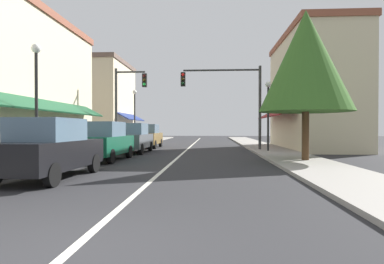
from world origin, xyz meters
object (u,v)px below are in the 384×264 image
at_px(parked_car_nearest_left, 49,149).
at_px(street_lamp_left_far, 135,108).
at_px(parked_car_third_left, 133,138).
at_px(traffic_signal_left_corner, 126,97).
at_px(street_lamp_left_near, 36,84).
at_px(parked_car_second_left, 104,141).
at_px(traffic_signal_mast_arm, 232,93).
at_px(tree_right_near, 306,61).
at_px(street_lamp_right_mid, 268,104).
at_px(parked_car_far_left, 147,136).

xyz_separation_m(parked_car_nearest_left, street_lamp_left_far, (-1.90, 18.37, 2.34)).
distance_m(parked_car_third_left, traffic_signal_left_corner, 3.80).
distance_m(street_lamp_left_near, street_lamp_left_far, 15.57).
relative_size(traffic_signal_left_corner, street_lamp_left_near, 1.17).
bearing_deg(street_lamp_left_far, traffic_signal_left_corner, -81.96).
relative_size(parked_car_third_left, street_lamp_left_far, 0.86).
distance_m(parked_car_second_left, traffic_signal_mast_arm, 9.44).
height_order(parked_car_second_left, traffic_signal_left_corner, traffic_signal_left_corner).
bearing_deg(parked_car_nearest_left, tree_right_near, 30.63).
xyz_separation_m(parked_car_second_left, street_lamp_left_near, (-1.78, -2.49, 2.30)).
xyz_separation_m(parked_car_nearest_left, traffic_signal_left_corner, (-1.05, 12.36, 2.71)).
bearing_deg(parked_car_second_left, traffic_signal_mast_arm, 47.52).
xyz_separation_m(parked_car_third_left, tree_right_near, (8.74, -5.03, 3.46)).
height_order(street_lamp_right_mid, tree_right_near, tree_right_near).
height_order(parked_car_nearest_left, street_lamp_left_far, street_lamp_left_far).
height_order(parked_car_third_left, parked_car_far_left, same).
xyz_separation_m(parked_car_nearest_left, parked_car_far_left, (-0.09, 14.86, 0.00)).
bearing_deg(parked_car_third_left, street_lamp_right_mid, 4.05).
bearing_deg(parked_car_nearest_left, parked_car_third_left, 91.33).
distance_m(parked_car_nearest_left, parked_car_far_left, 14.86).
height_order(parked_car_second_left, street_lamp_left_far, street_lamp_left_far).
xyz_separation_m(parked_car_far_left, street_lamp_left_near, (-1.86, -12.05, 2.30)).
xyz_separation_m(street_lamp_left_near, tree_right_near, (10.72, 2.09, 1.16)).
bearing_deg(parked_car_second_left, tree_right_near, -1.33).
bearing_deg(parked_car_second_left, street_lamp_right_mid, 33.14).
relative_size(parked_car_second_left, traffic_signal_mast_arm, 0.75).
bearing_deg(street_lamp_right_mid, traffic_signal_mast_arm, 148.11).
height_order(parked_car_far_left, tree_right_near, tree_right_near).
bearing_deg(traffic_signal_mast_arm, parked_car_nearest_left, -117.10).
xyz_separation_m(parked_car_third_left, street_lamp_right_mid, (8.12, 0.55, 2.06)).
height_order(parked_car_nearest_left, street_lamp_left_near, street_lamp_left_near).
height_order(parked_car_second_left, street_lamp_left_near, street_lamp_left_near).
relative_size(parked_car_second_left, parked_car_third_left, 1.01).
height_order(parked_car_far_left, traffic_signal_left_corner, traffic_signal_left_corner).
bearing_deg(street_lamp_right_mid, street_lamp_left_near, -142.79).
bearing_deg(street_lamp_left_far, tree_right_near, -51.68).
relative_size(traffic_signal_left_corner, street_lamp_right_mid, 1.29).
distance_m(parked_car_far_left, street_lamp_left_near, 12.41).
relative_size(parked_car_third_left, traffic_signal_left_corner, 0.74).
distance_m(parked_car_far_left, traffic_signal_left_corner, 3.80).
xyz_separation_m(parked_car_nearest_left, parked_car_second_left, (-0.18, 5.29, 0.00)).
bearing_deg(parked_car_second_left, street_lamp_left_far, 98.73).
relative_size(traffic_signal_mast_arm, street_lamp_left_near, 1.16).
relative_size(parked_car_nearest_left, traffic_signal_mast_arm, 0.75).
distance_m(traffic_signal_mast_arm, traffic_signal_left_corner, 7.11).
distance_m(traffic_signal_mast_arm, street_lamp_right_mid, 2.62).
relative_size(parked_car_third_left, street_lamp_right_mid, 0.96).
height_order(parked_car_second_left, parked_car_third_left, same).
distance_m(parked_car_nearest_left, street_lamp_left_far, 18.62).
xyz_separation_m(parked_car_second_left, street_lamp_left_far, (-1.72, 13.08, 2.34)).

